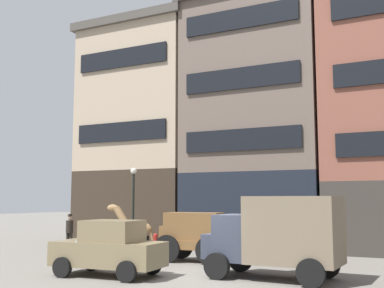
% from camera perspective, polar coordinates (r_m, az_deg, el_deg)
% --- Properties ---
extents(ground_plane, '(120.00, 120.00, 0.00)m').
position_cam_1_polar(ground_plane, '(16.39, 1.11, -15.47)').
color(ground_plane, slate).
extents(building_far_left, '(7.56, 6.35, 13.35)m').
position_cam_1_polar(building_far_left, '(30.08, -5.26, 1.44)').
color(building_far_left, '#33281E').
rests_on(building_far_left, ground_plane).
extents(building_center_left, '(7.78, 6.35, 13.87)m').
position_cam_1_polar(building_center_left, '(27.03, 8.07, 2.95)').
color(building_center_left, black).
rests_on(building_center_left, ground_plane).
extents(cargo_wagon, '(3.00, 1.70, 1.98)m').
position_cam_1_polar(cargo_wagon, '(19.89, 0.11, -10.58)').
color(cargo_wagon, brown).
rests_on(cargo_wagon, ground_plane).
extents(draft_horse, '(2.35, 0.72, 2.30)m').
position_cam_1_polar(draft_horse, '(21.35, -7.11, -9.93)').
color(draft_horse, '#937047').
rests_on(draft_horse, ground_plane).
extents(delivery_truck_near, '(4.42, 2.28, 2.62)m').
position_cam_1_polar(delivery_truck_near, '(15.78, 10.03, -10.51)').
color(delivery_truck_near, '#333847').
rests_on(delivery_truck_near, ground_plane).
extents(sedan_dark, '(3.80, 2.07, 1.83)m').
position_cam_1_polar(sedan_dark, '(16.45, -9.84, -12.14)').
color(sedan_dark, '#7A6B4C').
rests_on(sedan_dark, ground_plane).
extents(pedestrian_officer, '(0.44, 0.44, 1.79)m').
position_cam_1_polar(pedestrian_officer, '(25.04, -14.40, -9.94)').
color(pedestrian_officer, black).
rests_on(pedestrian_officer, ground_plane).
extents(streetlamp_curbside, '(0.32, 0.32, 4.12)m').
position_cam_1_polar(streetlamp_curbside, '(24.51, -7.02, -6.22)').
color(streetlamp_curbside, black).
rests_on(streetlamp_curbside, ground_plane).
extents(fire_hydrant_curbside, '(0.24, 0.24, 0.83)m').
position_cam_1_polar(fire_hydrant_curbside, '(24.51, -4.38, -11.50)').
color(fire_hydrant_curbside, maroon).
rests_on(fire_hydrant_curbside, ground_plane).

